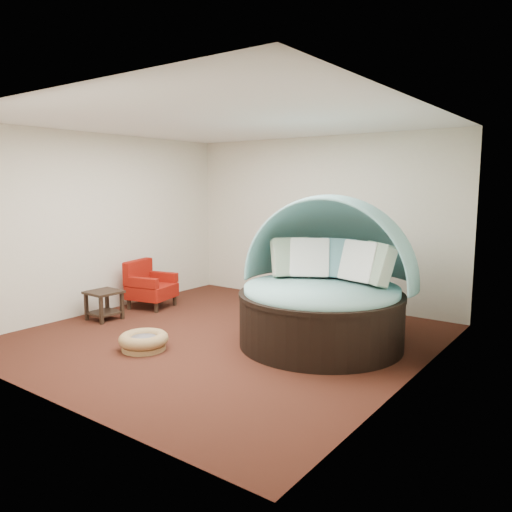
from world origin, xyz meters
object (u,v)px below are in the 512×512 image
Objects in this scene: canopy_daybed at (325,275)px; side_table at (104,301)px; pet_basket at (144,341)px; red_armchair at (149,286)px.

canopy_daybed reaches higher than side_table.
side_table is at bearing -169.42° from canopy_daybed.
pet_basket is at bearing -20.60° from side_table.
red_armchair is at bearing 136.38° from pet_basket.
pet_basket is 1.64m from side_table.
pet_basket is 0.82× the size of red_armchair.
pet_basket is at bearing -56.30° from red_armchair.
side_table reaches higher than pet_basket.
red_armchair reaches higher than side_table.
canopy_daybed is 3.69× the size of pet_basket.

